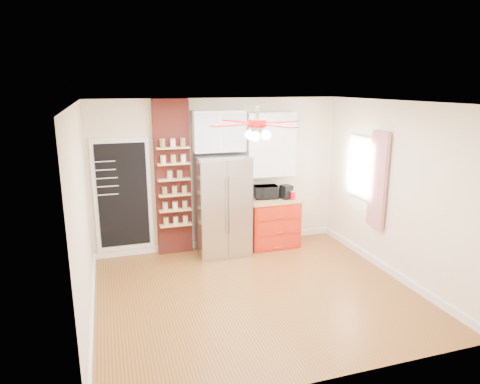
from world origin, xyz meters
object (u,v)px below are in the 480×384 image
object	(u,v)px
red_cabinet	(272,222)
fridge	(222,205)
ceiling_fan	(257,124)
canister_left	(293,196)
pantry_jar_oats	(170,175)
toaster_oven	(266,192)
coffee_maker	(286,192)

from	to	relation	value
red_cabinet	fridge	bearing A→B (deg)	-177.05
fridge	ceiling_fan	bearing A→B (deg)	-88.24
canister_left	pantry_jar_oats	world-z (taller)	pantry_jar_oats
toaster_oven	canister_left	bearing A→B (deg)	-22.49
toaster_oven	coffee_maker	world-z (taller)	coffee_maker
coffee_maker	fridge	bearing A→B (deg)	167.48
coffee_maker	ceiling_fan	bearing A→B (deg)	-137.78
red_cabinet	coffee_maker	bearing A→B (deg)	-13.20
coffee_maker	canister_left	world-z (taller)	coffee_maker
ceiling_fan	coffee_maker	world-z (taller)	ceiling_fan
coffee_maker	pantry_jar_oats	world-z (taller)	pantry_jar_oats
canister_left	pantry_jar_oats	distance (m)	2.23
toaster_oven	ceiling_fan	bearing A→B (deg)	-107.84
canister_left	coffee_maker	bearing A→B (deg)	126.85
ceiling_fan	canister_left	size ratio (longest dim) A/B	9.67
fridge	canister_left	distance (m)	1.30
ceiling_fan	fridge	bearing A→B (deg)	91.76
fridge	coffee_maker	bearing A→B (deg)	-0.31
coffee_maker	pantry_jar_oats	distance (m)	2.13
red_cabinet	coffee_maker	size ratio (longest dim) A/B	3.76
canister_left	pantry_jar_oats	xyz separation A→B (m)	(-2.16, 0.29, 0.47)
coffee_maker	canister_left	xyz separation A→B (m)	(0.08, -0.11, -0.05)
ceiling_fan	coffee_maker	bearing A→B (deg)	54.43
coffee_maker	toaster_oven	bearing A→B (deg)	147.00
fridge	coffee_maker	distance (m)	1.22
coffee_maker	red_cabinet	bearing A→B (deg)	154.59
fridge	red_cabinet	bearing A→B (deg)	2.95
fridge	red_cabinet	size ratio (longest dim) A/B	1.86
ceiling_fan	red_cabinet	bearing A→B (deg)	61.29
fridge	pantry_jar_oats	size ratio (longest dim) A/B	13.38
toaster_oven	red_cabinet	bearing A→B (deg)	-28.37
red_cabinet	ceiling_fan	distance (m)	2.75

